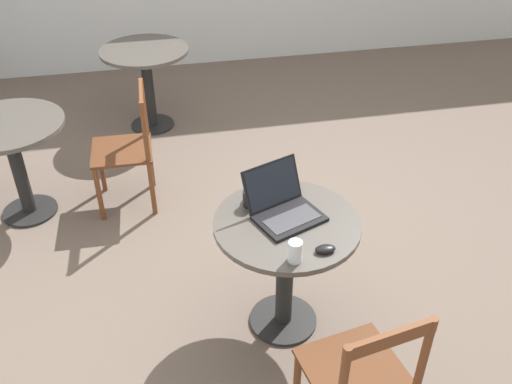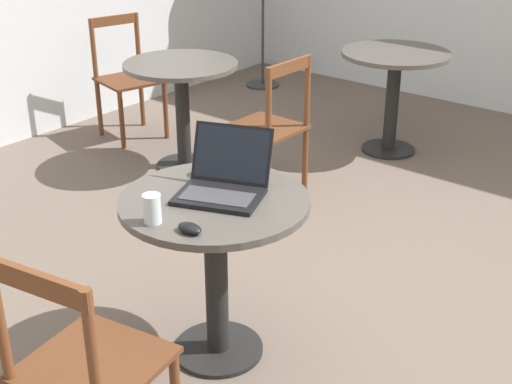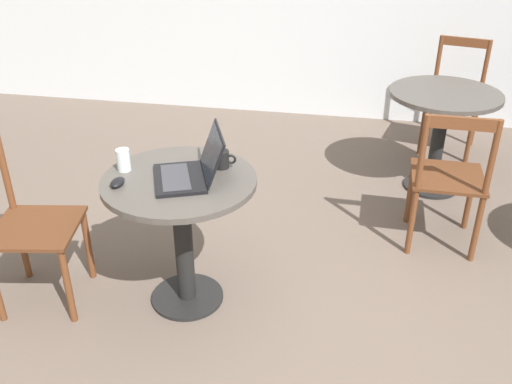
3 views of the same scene
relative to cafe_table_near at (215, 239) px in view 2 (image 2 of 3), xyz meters
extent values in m
plane|color=#66564C|center=(0.71, -0.34, -0.55)|extent=(16.00, 16.00, 0.00)
cylinder|color=black|center=(0.00, 0.00, -0.54)|extent=(0.39, 0.39, 0.02)
cylinder|color=black|center=(0.00, 0.00, -0.19)|extent=(0.09, 0.09, 0.68)
cylinder|color=#4C4742|center=(0.00, 0.00, 0.16)|extent=(0.75, 0.75, 0.03)
cylinder|color=black|center=(2.54, 0.60, -0.54)|extent=(0.39, 0.39, 0.02)
cylinder|color=black|center=(2.54, 0.60, -0.19)|extent=(0.09, 0.09, 0.68)
cylinder|color=#4C4742|center=(2.54, 0.60, 0.16)|extent=(0.75, 0.75, 0.03)
cylinder|color=black|center=(1.39, 1.55, -0.54)|extent=(0.39, 0.39, 0.02)
cylinder|color=black|center=(1.39, 1.55, -0.19)|extent=(0.09, 0.09, 0.68)
cylinder|color=#4C4742|center=(1.39, 1.55, 0.16)|extent=(0.75, 0.75, 0.03)
cylinder|color=brown|center=(-0.58, 0.08, -0.33)|extent=(0.04, 0.04, 0.43)
cube|color=#562F1A|center=(-0.73, -0.13, -0.11)|extent=(0.48, 0.48, 0.02)
cylinder|color=brown|center=(-0.88, -0.34, 0.12)|extent=(0.04, 0.04, 0.44)
cube|color=brown|center=(-0.91, -0.16, 0.30)|extent=(0.09, 0.39, 0.07)
cylinder|color=brown|center=(1.20, 1.03, -0.33)|extent=(0.04, 0.04, 0.43)
cylinder|color=brown|center=(1.56, 1.02, -0.33)|extent=(0.04, 0.04, 0.43)
cylinder|color=brown|center=(1.19, 0.66, -0.33)|extent=(0.04, 0.04, 0.43)
cylinder|color=brown|center=(1.55, 0.65, -0.33)|extent=(0.04, 0.04, 0.43)
cube|color=#562F1A|center=(1.37, 0.84, -0.11)|extent=(0.43, 0.43, 0.02)
cylinder|color=brown|center=(1.19, 0.66, 0.12)|extent=(0.04, 0.04, 0.44)
cylinder|color=brown|center=(1.55, 0.65, 0.12)|extent=(0.04, 0.04, 0.44)
cube|color=brown|center=(1.37, 0.66, 0.30)|extent=(0.40, 0.03, 0.07)
cylinder|color=brown|center=(1.70, 2.04, -0.33)|extent=(0.04, 0.04, 0.43)
cylinder|color=brown|center=(1.34, 2.13, -0.33)|extent=(0.04, 0.04, 0.43)
cylinder|color=brown|center=(1.79, 2.40, -0.33)|extent=(0.04, 0.04, 0.43)
cylinder|color=brown|center=(1.43, 2.48, -0.33)|extent=(0.04, 0.04, 0.43)
cube|color=#562F1A|center=(1.56, 2.26, -0.11)|extent=(0.50, 0.50, 0.02)
cylinder|color=brown|center=(1.79, 2.40, 0.12)|extent=(0.04, 0.04, 0.44)
cylinder|color=brown|center=(1.43, 2.48, 0.12)|extent=(0.04, 0.04, 0.44)
cube|color=brown|center=(1.61, 2.44, 0.30)|extent=(0.39, 0.12, 0.07)
cylinder|color=#333333|center=(3.25, 2.34, -0.54)|extent=(0.31, 0.31, 0.02)
cylinder|color=#333333|center=(3.25, 2.34, 0.12)|extent=(0.02, 0.02, 1.32)
cube|color=black|center=(0.01, -0.02, 0.19)|extent=(0.34, 0.39, 0.02)
cube|color=#38383D|center=(-0.01, -0.02, 0.20)|extent=(0.22, 0.31, 0.00)
cube|color=black|center=(0.16, 0.04, 0.31)|extent=(0.21, 0.34, 0.22)
cube|color=black|center=(0.15, 0.04, 0.31)|extent=(0.18, 0.31, 0.20)
ellipsoid|color=black|center=(-0.26, -0.12, 0.19)|extent=(0.06, 0.10, 0.03)
cylinder|color=black|center=(0.17, 0.16, 0.22)|extent=(0.08, 0.08, 0.09)
torus|color=black|center=(0.22, 0.16, 0.23)|extent=(0.05, 0.01, 0.05)
cylinder|color=silver|center=(-0.29, 0.04, 0.23)|extent=(0.07, 0.07, 0.11)
camera|label=1|loc=(-2.19, 0.62, 1.96)|focal=40.00mm
camera|label=2|loc=(-1.84, -1.70, 1.37)|focal=50.00mm
camera|label=3|loc=(0.81, -2.31, 1.44)|focal=40.00mm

